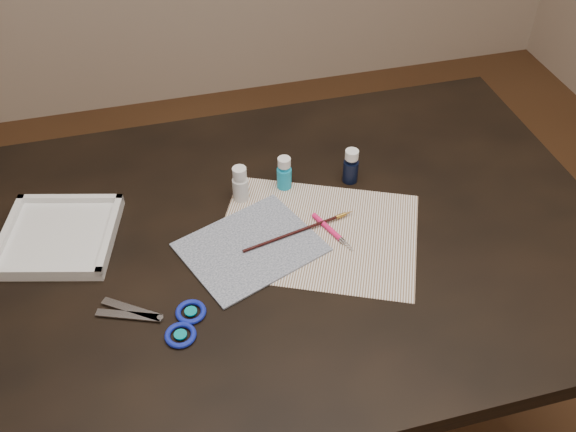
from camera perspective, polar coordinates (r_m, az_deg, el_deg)
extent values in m
cube|color=#422614|center=(1.88, 0.00, -18.33)|extent=(3.50, 3.50, 0.02)
cube|color=black|center=(1.56, 0.00, -11.51)|extent=(1.30, 0.90, 0.75)
cube|color=white|center=(1.27, 2.68, -1.60)|extent=(0.47, 0.43, 0.00)
cube|color=#15233B|center=(1.24, -3.33, -2.78)|extent=(0.30, 0.28, 0.00)
cylinder|color=silver|center=(1.33, -4.27, 2.87)|extent=(0.03, 0.03, 0.08)
cylinder|color=#169BC7|center=(1.36, -0.34, 3.85)|extent=(0.03, 0.03, 0.08)
cylinder|color=black|center=(1.38, 5.61, 4.46)|extent=(0.04, 0.04, 0.08)
cube|color=silver|center=(1.33, -19.72, -1.62)|extent=(0.26, 0.26, 0.03)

